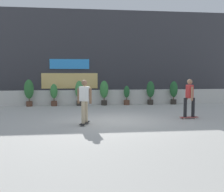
# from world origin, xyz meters

# --- Properties ---
(ground_plane) EXTENTS (48.00, 48.00, 0.00)m
(ground_plane) POSITION_xyz_m (0.00, 0.00, 0.00)
(ground_plane) COLOR #B2AFA8
(planter_wall) EXTENTS (18.00, 0.40, 0.90)m
(planter_wall) POSITION_xyz_m (0.00, 6.00, 0.45)
(planter_wall) COLOR beige
(planter_wall) RESTS_ON ground
(building_backdrop) EXTENTS (20.00, 2.08, 6.50)m
(building_backdrop) POSITION_xyz_m (-0.00, 10.00, 3.25)
(building_backdrop) COLOR #38383D
(building_backdrop) RESTS_ON ground
(potted_plant_0) EXTENTS (0.55, 0.55, 1.58)m
(potted_plant_0) POSITION_xyz_m (-4.41, 5.55, 0.93)
(potted_plant_0) COLOR brown
(potted_plant_0) RESTS_ON ground
(potted_plant_1) EXTENTS (0.43, 0.43, 1.32)m
(potted_plant_1) POSITION_xyz_m (-2.97, 5.55, 0.74)
(potted_plant_1) COLOR brown
(potted_plant_1) RESTS_ON ground
(potted_plant_2) EXTENTS (0.51, 0.51, 1.50)m
(potted_plant_2) POSITION_xyz_m (-1.46, 5.55, 0.87)
(potted_plant_2) COLOR #2D2823
(potted_plant_2) RESTS_ON ground
(potted_plant_3) EXTENTS (0.51, 0.51, 1.50)m
(potted_plant_3) POSITION_xyz_m (0.03, 5.55, 0.87)
(potted_plant_3) COLOR #2D2823
(potted_plant_3) RESTS_ON ground
(potted_plant_4) EXTENTS (0.36, 0.36, 1.18)m
(potted_plant_4) POSITION_xyz_m (1.42, 5.55, 0.62)
(potted_plant_4) COLOR brown
(potted_plant_4) RESTS_ON ground
(potted_plant_5) EXTENTS (0.49, 0.49, 1.46)m
(potted_plant_5) POSITION_xyz_m (2.92, 5.55, 0.84)
(potted_plant_5) COLOR #2D2823
(potted_plant_5) RESTS_ON ground
(potted_plant_6) EXTENTS (0.49, 0.49, 1.45)m
(potted_plant_6) POSITION_xyz_m (4.42, 5.55, 0.84)
(potted_plant_6) COLOR #2D2823
(potted_plant_6) RESTS_ON ground
(skater_by_wall_right) EXTENTS (0.81, 0.56, 1.70)m
(skater_by_wall_right) POSITION_xyz_m (3.17, 0.16, 0.94)
(skater_by_wall_right) COLOR maroon
(skater_by_wall_right) RESTS_ON ground
(skater_mid_plaza) EXTENTS (0.54, 0.82, 1.70)m
(skater_mid_plaza) POSITION_xyz_m (-1.32, -0.65, 0.94)
(skater_mid_plaza) COLOR black
(skater_mid_plaza) RESTS_ON ground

